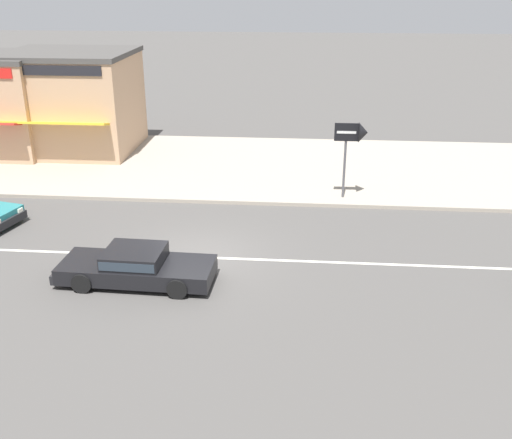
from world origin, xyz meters
TOP-DOWN VIEW (x-y plane):
  - ground_plane at (0.00, 0.00)m, footprint 160.00×160.00m
  - lane_centre_stripe at (0.00, 0.00)m, footprint 50.40×0.14m
  - kerb_strip at (0.00, 9.87)m, footprint 68.00×10.00m
  - sedan_black_1 at (-1.52, -1.80)m, footprint 4.73×1.95m
  - arrow_signboard at (5.50, 5.70)m, footprint 1.30×0.78m
  - shopfront_corner_warung at (-8.40, 11.91)m, footprint 6.23×6.22m

SIDE VIEW (x-z plane):
  - ground_plane at x=0.00m, z-range 0.00..0.00m
  - lane_centre_stripe at x=0.00m, z-range 0.00..0.01m
  - kerb_strip at x=0.00m, z-range 0.00..0.15m
  - sedan_black_1 at x=-1.52m, z-range 0.00..1.07m
  - shopfront_corner_warung at x=-8.40m, z-range 0.16..5.08m
  - arrow_signboard at x=5.50m, z-range 1.18..4.28m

